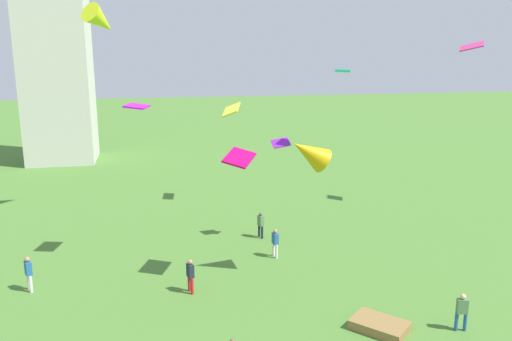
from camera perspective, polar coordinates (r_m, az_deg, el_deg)
person_0 at (r=31.20m, az=0.52°, el=-5.88°), size 0.36×0.48×1.60m
person_1 at (r=26.74m, az=-23.90°, el=-10.22°), size 0.42×0.51×1.71m
person_2 at (r=24.57m, az=-7.28°, el=-11.31°), size 0.36×0.49×1.64m
person_4 at (r=28.36m, az=2.14°, el=-7.86°), size 0.32×0.49×1.60m
person_5 at (r=22.92m, az=21.85°, el=-14.15°), size 0.49×0.33×1.60m
kite_flying_0 at (r=24.22m, az=5.86°, el=2.02°), size 2.23×1.40×1.97m
kite_flying_1 at (r=37.97m, az=22.81°, el=12.58°), size 1.73×1.77×0.76m
kite_flying_2 at (r=26.57m, az=-13.06°, el=6.96°), size 1.38×1.71×0.21m
kite_flying_3 at (r=23.94m, az=-1.86°, el=1.44°), size 1.84×1.96×0.72m
kite_flying_4 at (r=37.03m, az=-2.76°, el=6.76°), size 1.55×2.03×1.00m
kite_flying_5 at (r=29.30m, az=2.77°, el=3.08°), size 1.08×0.66×0.55m
kite_flying_6 at (r=35.06m, az=-16.82°, el=15.57°), size 2.68×2.76×2.24m
kite_flying_7 at (r=28.10m, az=9.59°, el=10.85°), size 0.97×0.84×0.21m
kite_bundle_0 at (r=22.33m, az=13.54°, el=-16.36°), size 2.53×2.58×0.39m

